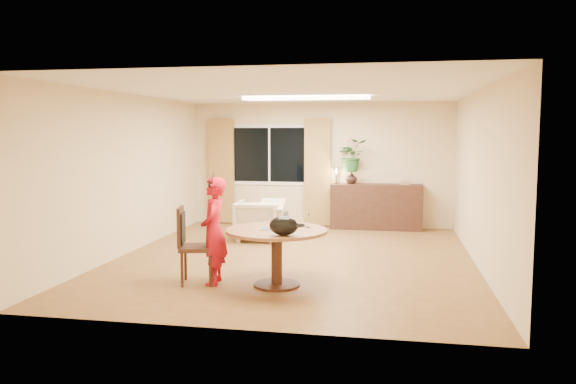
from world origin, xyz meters
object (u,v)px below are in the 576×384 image
Objects in this scene: armchair at (258,220)px; sideboard at (376,207)px; dining_table at (277,241)px; child at (214,231)px; dining_chair at (197,245)px.

sideboard is (2.10, 1.61, 0.10)m from armchair.
armchair is at bearing 107.87° from dining_table.
dining_chair is at bearing -95.03° from child.
dining_chair is 5.15m from sideboard.
dining_table is 1.05m from dining_chair.
dining_table is 4.74m from sideboard.
dining_chair is at bearing -115.05° from sideboard.
child is 0.75× the size of sideboard.
child is at bearing 89.75° from armchair.
dining_table is at bearing -103.87° from sideboard.
child reaches higher than armchair.
sideboard is (1.96, 4.65, -0.24)m from child.
sideboard is at bearing 76.13° from dining_table.
sideboard is at bearing 51.17° from dining_chair.
armchair is at bearing -142.58° from sideboard.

